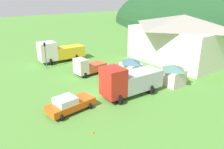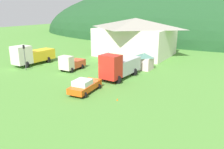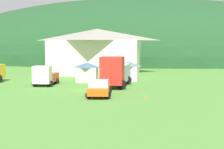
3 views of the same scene
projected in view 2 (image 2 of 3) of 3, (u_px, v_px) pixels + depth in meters
The scene contains 11 objects.
ground_plane at pixel (94, 81), 31.07m from camera, with size 200.00×200.00×0.00m, color #518C38.
forested_hill_backdrop at pixel (192, 36), 81.90m from camera, with size 129.77×60.00×37.24m, color #1E4723.
depot_building at pixel (135, 36), 47.68m from camera, with size 15.72×12.94×7.77m.
play_shed_cream at pixel (108, 60), 37.63m from camera, with size 2.98×2.23×2.65m.
play_shed_pink at pixel (144, 61), 36.77m from camera, with size 2.68×2.70×2.71m.
heavy_rig_striped at pixel (31, 55), 39.67m from camera, with size 3.59×7.80×3.58m.
light_truck_cream at pixel (71, 63), 36.18m from camera, with size 2.67×4.58×2.52m.
crane_truck_red at pixel (119, 66), 31.83m from camera, with size 3.55×7.57×3.71m.
service_pickup_orange at pixel (85, 86), 26.58m from camera, with size 2.76×5.01×1.66m.
traffic_light_west at pixel (25, 55), 35.85m from camera, with size 0.20×0.32×4.08m.
traffic_cone_near_pickup at pixel (117, 100), 24.41m from camera, with size 0.36×0.36×0.56m, color orange.
Camera 2 is at (17.24, -24.18, 9.50)m, focal length 36.16 mm.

